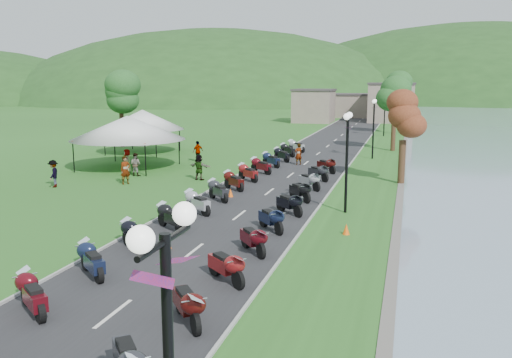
% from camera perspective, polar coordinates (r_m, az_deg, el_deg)
% --- Properties ---
extents(road, '(7.00, 120.00, 0.02)m').
position_cam_1_polar(road, '(49.99, 6.56, 2.67)').
color(road, '#29292C').
rests_on(road, ground).
extents(hills_backdrop, '(360.00, 120.00, 76.00)m').
position_cam_1_polar(hills_backdrop, '(209.17, 13.77, 8.21)').
color(hills_backdrop, '#285621').
rests_on(hills_backdrop, ground).
extents(far_building, '(18.00, 16.00, 5.00)m').
position_cam_1_polar(far_building, '(94.53, 9.85, 7.68)').
color(far_building, gray).
rests_on(far_building, ground).
extents(moto_row_left, '(2.60, 48.85, 1.10)m').
position_cam_1_polar(moto_row_left, '(28.78, -5.17, -1.87)').
color(moto_row_left, '#331411').
rests_on(moto_row_left, ground).
extents(moto_row_right, '(2.60, 31.42, 1.10)m').
position_cam_1_polar(moto_row_right, '(25.61, 2.56, -3.37)').
color(moto_row_right, '#331411').
rests_on(moto_row_right, ground).
extents(vendor_tent_main, '(5.77, 5.77, 4.00)m').
position_cam_1_polar(vendor_tent_main, '(42.37, -13.29, 3.80)').
color(vendor_tent_main, silver).
rests_on(vendor_tent_main, ground).
extents(vendor_tent_side, '(5.03, 5.03, 4.00)m').
position_cam_1_polar(vendor_tent_side, '(51.02, -11.81, 4.92)').
color(vendor_tent_side, silver).
rests_on(vendor_tent_side, ground).
extents(tree_lakeside, '(2.32, 2.32, 6.45)m').
position_cam_1_polar(tree_lakeside, '(36.03, 15.22, 4.57)').
color(tree_lakeside, '#2B6728').
rests_on(tree_lakeside, ground).
extents(pedestrian_a, '(0.80, 0.83, 1.83)m').
position_cam_1_polar(pedestrian_a, '(36.06, -13.52, -0.53)').
color(pedestrian_a, slate).
rests_on(pedestrian_a, ground).
extents(pedestrian_b, '(0.82, 0.50, 1.62)m').
position_cam_1_polar(pedestrian_b, '(39.06, -12.53, 0.33)').
color(pedestrian_b, slate).
rests_on(pedestrian_b, ground).
extents(pedestrian_c, '(0.84, 1.21, 1.73)m').
position_cam_1_polar(pedestrian_c, '(36.36, -20.46, -0.81)').
color(pedestrian_c, slate).
rests_on(pedestrian_c, ground).
extents(traffic_cone_near, '(0.32, 0.32, 0.51)m').
position_cam_1_polar(traffic_cone_near, '(21.94, -9.29, -6.64)').
color(traffic_cone_near, '#F2590C').
rests_on(traffic_cone_near, ground).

